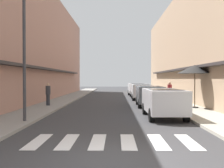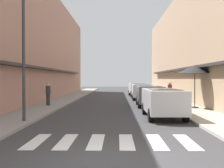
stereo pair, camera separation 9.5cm
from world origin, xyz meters
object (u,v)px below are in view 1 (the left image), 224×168
parked_car_mid (150,94)px  parked_car_far (141,90)px  parked_car_distant (137,88)px  pedestrian_walking_far (170,92)px  cafe_umbrella (195,69)px  pedestrian_walking_near (48,94)px  street_lamp (28,43)px  parked_car_near (164,100)px

parked_car_mid → parked_car_far: 6.55m
parked_car_far → parked_car_distant: 5.58m
parked_car_mid → pedestrian_walking_far: size_ratio=2.42×
parked_car_far → cafe_umbrella: (2.68, -8.45, 1.68)m
parked_car_far → pedestrian_walking_near: 10.05m
parked_car_distant → cafe_umbrella: bearing=-79.2°
parked_car_far → pedestrian_walking_far: pedestrian_walking_far is taller
pedestrian_walking_near → pedestrian_walking_far: size_ratio=0.96×
pedestrian_walking_near → parked_car_far: bearing=-130.5°
parked_car_distant → cafe_umbrella: cafe_umbrella is taller
parked_car_distant → pedestrian_walking_far: 10.72m
street_lamp → pedestrian_walking_far: size_ratio=3.47×
parked_car_distant → parked_car_far: bearing=-90.0°
parked_car_far → parked_car_distant: bearing=90.0°
cafe_umbrella → pedestrian_walking_near: cafe_umbrella is taller
pedestrian_walking_near → pedestrian_walking_far: (8.95, 2.00, 0.04)m
parked_car_mid → pedestrian_walking_far: 2.33m
parked_car_near → parked_car_far: same height
street_lamp → pedestrian_walking_near: bearing=97.2°
pedestrian_walking_far → pedestrian_walking_near: bearing=-49.5°
street_lamp → pedestrian_walking_far: 12.42m
street_lamp → pedestrian_walking_near: street_lamp is taller
parked_car_distant → pedestrian_walking_far: bearing=-80.7°
parked_car_near → pedestrian_walking_near: size_ratio=2.66×
parked_car_far → pedestrian_walking_far: size_ratio=2.71×
parked_car_near → cafe_umbrella: cafe_umbrella is taller
parked_car_near → parked_car_far: size_ratio=0.94×
parked_car_far → parked_car_mid: bearing=-90.0°
parked_car_mid → parked_car_far: size_ratio=0.89×
parked_car_mid → street_lamp: bearing=-129.8°
pedestrian_walking_near → pedestrian_walking_far: bearing=-162.1°
parked_car_far → pedestrian_walking_near: pedestrian_walking_near is taller
parked_car_distant → street_lamp: (-6.30, -19.68, 2.66)m
cafe_umbrella → pedestrian_walking_far: bearing=105.3°
parked_car_mid → cafe_umbrella: (2.68, -1.90, 1.68)m
pedestrian_walking_near → pedestrian_walking_far: 9.17m
parked_car_mid → pedestrian_walking_near: pedestrian_walking_near is taller
parked_car_far → parked_car_distant: size_ratio=1.10×
pedestrian_walking_near → parked_car_mid: bearing=-171.1°
parked_car_far → pedestrian_walking_far: bearing=-70.8°
parked_car_near → pedestrian_walking_near: bearing=143.7°
parked_car_distant → pedestrian_walking_far: size_ratio=2.45×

